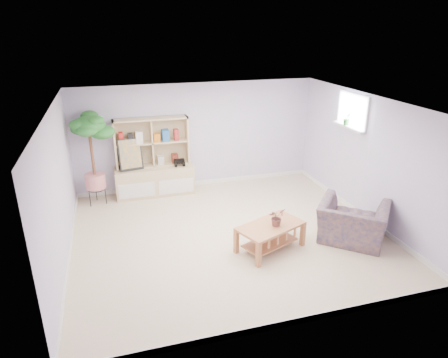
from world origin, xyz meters
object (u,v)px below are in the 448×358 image
object	(u,v)px
storage_unit	(153,158)
floor_tree	(93,160)
coffee_table	(270,237)
armchair	(353,220)

from	to	relation	value
storage_unit	floor_tree	world-z (taller)	floor_tree
storage_unit	coffee_table	distance (m)	3.38
coffee_table	floor_tree	size ratio (longest dim) A/B	0.57
storage_unit	coffee_table	world-z (taller)	storage_unit
floor_tree	armchair	bearing A→B (deg)	-33.80
floor_tree	armchair	size ratio (longest dim) A/B	1.75
storage_unit	armchair	distance (m)	4.36
storage_unit	floor_tree	xyz separation A→B (m)	(-1.25, -0.19, 0.13)
armchair	storage_unit	bearing A→B (deg)	-3.86
armchair	coffee_table	bearing A→B (deg)	35.56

